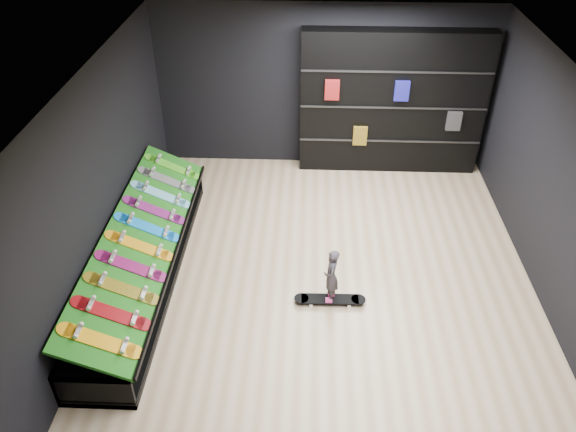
{
  "coord_description": "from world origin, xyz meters",
  "views": [
    {
      "loc": [
        -0.24,
        -6.06,
        5.45
      ],
      "look_at": [
        -0.5,
        0.2,
        1.0
      ],
      "focal_mm": 35.0,
      "sensor_mm": 36.0,
      "label": 1
    }
  ],
  "objects_px": {
    "back_shelving": "(392,103)",
    "child": "(331,285)",
    "floor_skateboard": "(330,300)",
    "display_rack": "(144,263)"
  },
  "relations": [
    {
      "from": "back_shelving",
      "to": "child",
      "type": "distance_m",
      "value": 4.04
    },
    {
      "from": "child",
      "to": "floor_skateboard",
      "type": "bearing_deg",
      "value": 180.0
    },
    {
      "from": "display_rack",
      "to": "child",
      "type": "relative_size",
      "value": 9.22
    },
    {
      "from": "floor_skateboard",
      "to": "child",
      "type": "bearing_deg",
      "value": 0.0
    },
    {
      "from": "back_shelving",
      "to": "child",
      "type": "bearing_deg",
      "value": -106.65
    },
    {
      "from": "child",
      "to": "display_rack",
      "type": "bearing_deg",
      "value": -97.81
    },
    {
      "from": "back_shelving",
      "to": "floor_skateboard",
      "type": "relative_size",
      "value": 3.33
    },
    {
      "from": "display_rack",
      "to": "child",
      "type": "distance_m",
      "value": 2.69
    },
    {
      "from": "display_rack",
      "to": "back_shelving",
      "type": "bearing_deg",
      "value": 41.32
    },
    {
      "from": "back_shelving",
      "to": "floor_skateboard",
      "type": "distance_m",
      "value": 4.12
    }
  ]
}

